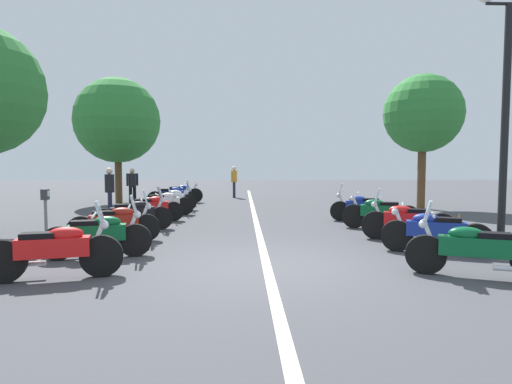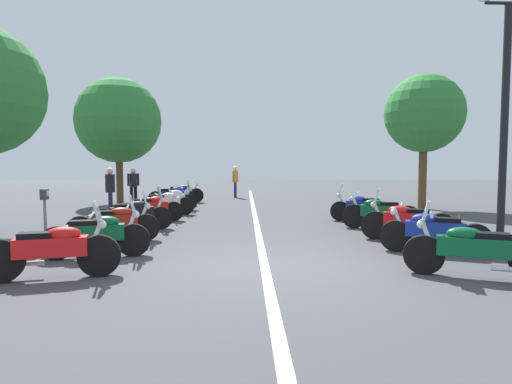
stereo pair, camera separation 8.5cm
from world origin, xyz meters
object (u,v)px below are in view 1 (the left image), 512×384
at_px(motorcycle_left_row_0, 56,250).
at_px(bystander_1, 132,184).
at_px(motorcycle_left_row_3, 134,214).
at_px(motorcycle_left_row_7, 172,196).
at_px(motorcycle_right_row_4, 362,207).
at_px(traffic_cone_1, 459,226).
at_px(bystander_2, 110,188).
at_px(motorcycle_left_row_1, 99,234).
at_px(motorcycle_right_row_2, 407,220).
at_px(roadside_tree_1, 423,114).
at_px(motorcycle_left_row_8, 180,193).
at_px(motorcycle_left_row_2, 116,222).
at_px(motorcycle_left_row_6, 171,199).
at_px(motorcycle_right_row_3, 380,212).
at_px(parking_meter, 46,208).
at_px(motorcycle_left_row_5, 164,203).
at_px(motorcycle_left_row_4, 151,208).
at_px(bystander_0, 234,179).
at_px(roadside_tree_0, 117,121).
at_px(motorcycle_right_row_0, 476,249).
at_px(street_lamp_twin_globe, 507,75).

height_order(motorcycle_left_row_0, bystander_1, bystander_1).
relative_size(motorcycle_left_row_3, motorcycle_left_row_7, 1.03).
distance_m(motorcycle_right_row_4, traffic_cone_1, 3.42).
distance_m(motorcycle_right_row_4, bystander_2, 8.50).
distance_m(motorcycle_left_row_1, bystander_1, 10.61).
distance_m(motorcycle_right_row_2, motorcycle_right_row_4, 3.35).
bearing_deg(roadside_tree_1, motorcycle_left_row_8, 75.02).
bearing_deg(motorcycle_left_row_1, motorcycle_left_row_2, 83.17).
height_order(motorcycle_left_row_6, motorcycle_right_row_3, motorcycle_left_row_6).
distance_m(motorcycle_left_row_3, motorcycle_left_row_8, 8.14).
bearing_deg(motorcycle_right_row_4, parking_meter, 41.50).
xyz_separation_m(motorcycle_left_row_3, motorcycle_left_row_7, (6.59, 0.08, -0.00)).
height_order(motorcycle_left_row_0, motorcycle_left_row_8, motorcycle_left_row_0).
height_order(motorcycle_left_row_2, motorcycle_right_row_3, motorcycle_left_row_2).
bearing_deg(motorcycle_left_row_5, parking_meter, -116.42).
relative_size(bystander_1, bystander_2, 0.96).
bearing_deg(motorcycle_left_row_8, bystander_1, -162.02).
bearing_deg(motorcycle_left_row_4, bystander_2, 124.66).
bearing_deg(roadside_tree_1, bystander_0, 53.16).
xyz_separation_m(traffic_cone_1, bystander_2, (4.60, 9.84, 0.70)).
relative_size(motorcycle_left_row_2, traffic_cone_1, 3.32).
bearing_deg(motorcycle_left_row_0, roadside_tree_1, 30.92).
height_order(motorcycle_left_row_4, motorcycle_right_row_2, motorcycle_right_row_2).
bearing_deg(bystander_0, motorcycle_left_row_4, -102.32).
bearing_deg(motorcycle_left_row_5, motorcycle_left_row_0, -105.00).
distance_m(traffic_cone_1, roadside_tree_0, 15.11).
relative_size(motorcycle_left_row_0, motorcycle_right_row_3, 0.99).
bearing_deg(bystander_1, motorcycle_left_row_0, 155.42).
distance_m(motorcycle_right_row_3, motorcycle_right_row_4, 1.56).
bearing_deg(motorcycle_left_row_7, roadside_tree_1, -17.70).
bearing_deg(motorcycle_left_row_2, roadside_tree_1, 21.04).
xyz_separation_m(traffic_cone_1, roadside_tree_0, (9.73, 11.02, 3.51)).
relative_size(traffic_cone_1, bystander_2, 0.37).
xyz_separation_m(motorcycle_left_row_5, bystander_1, (3.72, 2.04, 0.49)).
bearing_deg(motorcycle_right_row_2, motorcycle_left_row_4, -8.84).
height_order(motorcycle_left_row_7, motorcycle_right_row_3, motorcycle_right_row_3).
bearing_deg(bystander_2, motorcycle_right_row_4, -26.76).
distance_m(motorcycle_left_row_4, motorcycle_left_row_8, 6.41).
height_order(motorcycle_left_row_7, motorcycle_left_row_8, motorcycle_left_row_8).
height_order(motorcycle_left_row_5, motorcycle_left_row_7, motorcycle_left_row_7).
bearing_deg(bystander_0, motorcycle_left_row_5, -104.48).
bearing_deg(roadside_tree_1, motorcycle_right_row_0, 160.98).
height_order(motorcycle_left_row_1, motorcycle_left_row_7, motorcycle_left_row_1).
bearing_deg(roadside_tree_1, street_lamp_twin_globe, 165.82).
distance_m(motorcycle_left_row_5, motorcycle_left_row_7, 3.25).
bearing_deg(bystander_0, motorcycle_right_row_2, -69.53).
height_order(motorcycle_left_row_1, motorcycle_right_row_2, motorcycle_right_row_2).
distance_m(street_lamp_twin_globe, bystander_1, 14.63).
relative_size(motorcycle_left_row_4, motorcycle_left_row_5, 0.96).
bearing_deg(traffic_cone_1, motorcycle_right_row_0, 155.91).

